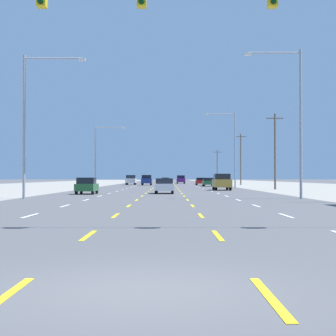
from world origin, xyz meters
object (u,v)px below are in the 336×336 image
Objects in this scene: suv_far_left_farthest at (132,180)px; streetlight_right_row_0 at (297,113)px; hatchback_far_left_nearest at (88,186)px; suv_inner_left_far at (148,180)px; sedan_far_right_farther at (202,181)px; streetlight_right_row_1 at (233,144)px; suv_inner_right_distant_b at (182,179)px; suv_far_right_mid at (223,182)px; streetlight_left_row_0 at (32,115)px; sedan_center_turn_near at (166,186)px; sedan_far_right_midfar at (209,182)px; sedan_center_turn_distant_a at (167,181)px; streetlight_left_row_1 at (100,151)px.

suv_far_left_farthest is 0.45× the size of streetlight_right_row_0.
suv_inner_left_far is at bearing 86.44° from hatchback_far_left_nearest.
streetlight_right_row_1 is at bearing -83.99° from sedan_far_right_farther.
suv_inner_right_distant_b is (10.60, 78.58, 0.24)m from hatchback_far_left_nearest.
suv_far_left_farthest is (-13.91, 3.86, 0.27)m from sedan_far_right_farther.
suv_far_left_farthest reaches higher than sedan_far_right_farther.
suv_far_right_mid is 30.90m from streetlight_left_row_0.
streetlight_right_row_1 is (6.25, -50.46, 5.32)m from suv_inner_right_distant_b.
suv_inner_right_distant_b is (3.40, 76.72, 0.27)m from sedan_center_turn_near.
sedan_far_right_midfar is at bearing -88.12° from sedan_far_right_farther.
sedan_center_turn_distant_a is (6.97, 67.75, -0.03)m from hatchback_far_left_nearest.
hatchback_far_left_nearest reaches higher than sedan_center_turn_distant_a.
sedan_far_right_farther is at bearing 5.93° from suv_inner_left_far.
sedan_center_turn_distant_a is at bearing 90.20° from sedan_center_turn_near.
suv_inner_right_distant_b is at bearing 97.06° from streetlight_right_row_1.
sedan_far_right_midfar is at bearing -49.62° from suv_inner_left_far.
streetlight_left_row_1 is (-19.43, 38.74, -0.98)m from streetlight_right_row_0.
streetlight_right_row_1 is at bearing 77.90° from suv_far_right_mid.
streetlight_left_row_1 reaches higher than sedan_center_turn_distant_a.
hatchback_far_left_nearest is at bearing 147.85° from streetlight_right_row_0.
sedan_center_turn_near is 16.73m from streetlight_left_row_0.
sedan_far_right_midfar is 1.00× the size of sedan_far_right_farther.
streetlight_left_row_0 is (-16.48, -66.52, 5.37)m from sedan_far_right_farther.
streetlight_left_row_0 is at bearing 180.00° from streetlight_right_row_0.
streetlight_right_row_1 is at bearing -79.85° from sedan_far_right_midfar.
hatchback_far_left_nearest reaches higher than sedan_center_turn_near.
suv_far_left_farthest is 0.46× the size of streetlight_left_row_0.
streetlight_left_row_1 is (-2.54, -31.64, 4.28)m from suv_far_left_farthest.
suv_far_right_mid is at bearing -86.92° from suv_inner_right_distant_b.
suv_far_right_mid is at bearing -75.08° from suv_inner_left_far.
hatchback_far_left_nearest is 0.80× the size of suv_far_right_mid.
sedan_far_right_midfar is 36.88m from suv_inner_right_distant_b.
suv_inner_left_far is (-3.79, 52.95, 0.27)m from sedan_center_turn_near.
sedan_far_right_midfar is at bearing 89.24° from suv_far_right_mid.
streetlight_left_row_0 is (-5.96, -65.43, 5.10)m from suv_inner_left_far.
suv_inner_left_far is (-10.98, 12.91, 0.27)m from sedan_far_right_midfar.
sedan_center_turn_distant_a is at bearing 84.13° from hatchback_far_left_nearest.
streetlight_left_row_0 reaches higher than sedan_center_turn_near.
suv_far_left_farthest is at bearing 118.02° from streetlight_right_row_1.
sedan_center_turn_near is 0.43× the size of streetlight_left_row_0.
hatchback_far_left_nearest is 0.43× the size of streetlight_left_row_1.
suv_inner_left_far is 0.45× the size of streetlight_right_row_1.
sedan_center_turn_distant_a is at bearing -108.54° from suv_inner_right_distant_b.
streetlight_left_row_0 is at bearing -90.04° from streetlight_left_row_1.
suv_inner_left_far is 27.67m from streetlight_left_row_1.
streetlight_right_row_0 reaches higher than sedan_far_right_farther.
streetlight_left_row_1 is at bearing 180.00° from streetlight_right_row_1.
streetlight_left_row_1 is (-9.73, 26.26, 4.55)m from sedan_center_turn_near.
hatchback_far_left_nearest is 0.80× the size of suv_inner_right_distant_b.
sedan_center_turn_near is 0.41× the size of streetlight_right_row_1.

